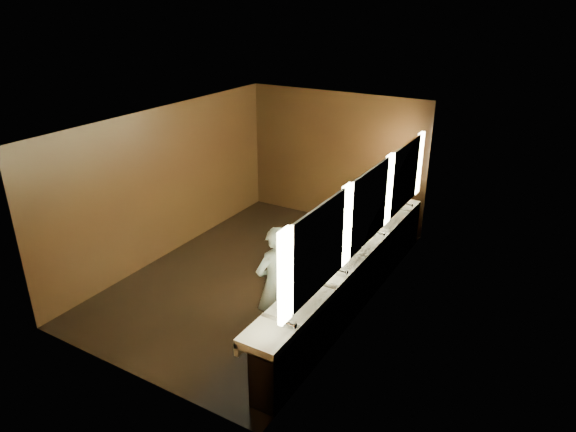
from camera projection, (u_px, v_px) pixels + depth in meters
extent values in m
plane|color=black|center=(259.00, 276.00, 9.12)|extent=(6.00, 6.00, 0.00)
cube|color=#2D2D2B|center=(255.00, 120.00, 8.01)|extent=(4.00, 6.00, 0.02)
cube|color=black|center=(335.00, 158.00, 10.94)|extent=(4.00, 0.02, 2.80)
cube|color=black|center=(119.00, 282.00, 6.19)|extent=(4.00, 0.02, 2.80)
cube|color=black|center=(167.00, 182.00, 9.50)|extent=(0.02, 6.00, 2.80)
cube|color=black|center=(369.00, 228.00, 7.63)|extent=(0.02, 6.00, 2.80)
cube|color=black|center=(354.00, 283.00, 8.11)|extent=(0.36, 5.40, 0.81)
cube|color=white|center=(350.00, 256.00, 7.98)|extent=(0.55, 5.40, 0.12)
cube|color=white|center=(336.00, 257.00, 8.13)|extent=(0.06, 5.40, 0.18)
cylinder|color=silver|center=(289.00, 324.00, 6.10)|extent=(0.18, 0.04, 0.04)
cylinder|color=silver|center=(341.00, 272.00, 7.26)|extent=(0.18, 0.04, 0.04)
cylinder|color=silver|center=(379.00, 233.00, 8.42)|extent=(0.18, 0.04, 0.04)
cylinder|color=silver|center=(408.00, 205.00, 9.58)|extent=(0.18, 0.04, 0.04)
cube|color=#FBF7BA|center=(285.00, 277.00, 5.61)|extent=(0.06, 0.22, 1.15)
cube|color=white|center=(319.00, 249.00, 6.24)|extent=(0.03, 1.32, 1.15)
cube|color=#FBF7BA|center=(346.00, 225.00, 6.88)|extent=(0.06, 0.23, 1.15)
cube|color=white|center=(370.00, 206.00, 7.50)|extent=(0.03, 1.32, 1.15)
cube|color=#FBF7BA|center=(388.00, 190.00, 8.14)|extent=(0.06, 0.23, 1.15)
cube|color=white|center=(405.00, 176.00, 8.77)|extent=(0.03, 1.32, 1.15)
cube|color=#FBF7BA|center=(419.00, 163.00, 9.41)|extent=(0.06, 0.22, 1.15)
imported|color=#98CBE3|center=(276.00, 283.00, 7.20)|extent=(0.64, 0.75, 1.73)
cylinder|color=black|center=(289.00, 338.00, 6.99)|extent=(0.49, 0.49, 0.59)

